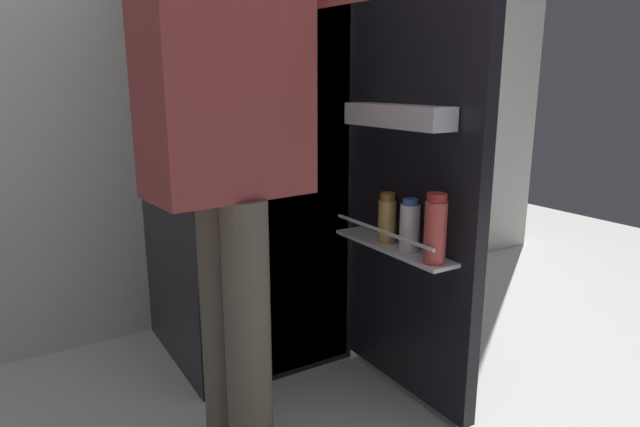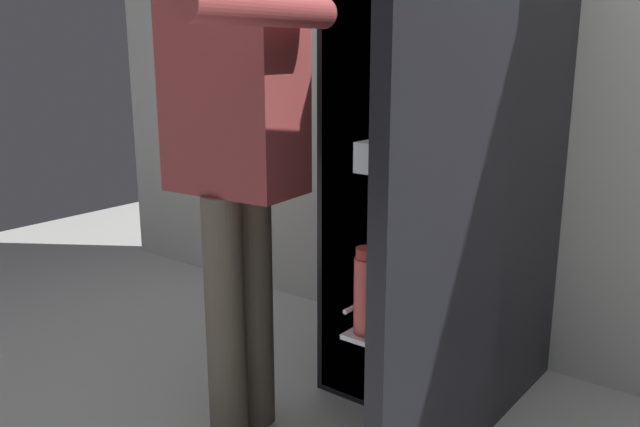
{
  "view_description": "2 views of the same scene",
  "coord_description": "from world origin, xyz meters",
  "views": [
    {
      "loc": [
        -0.84,
        -1.38,
        1.08
      ],
      "look_at": [
        0.0,
        -0.01,
        0.69
      ],
      "focal_mm": 30.63,
      "sensor_mm": 36.0,
      "label": 1
    },
    {
      "loc": [
        1.06,
        -1.48,
        1.22
      ],
      "look_at": [
        -0.09,
        -0.01,
        0.74
      ],
      "focal_mm": 37.27,
      "sensor_mm": 36.0,
      "label": 2
    }
  ],
  "objects": [
    {
      "name": "ground_plane",
      "position": [
        0.0,
        0.0,
        0.0
      ],
      "size": [
        6.59,
        6.59,
        0.0
      ],
      "primitive_type": "plane",
      "color": "silver"
    },
    {
      "name": "kitchen_wall",
      "position": [
        0.0,
        0.96,
        1.33
      ],
      "size": [
        4.4,
        0.1,
        2.67
      ],
      "primitive_type": "cube",
      "color": "silver",
      "rests_on": "ground_plane"
    },
    {
      "name": "refrigerator",
      "position": [
        0.02,
        0.53,
        0.82
      ],
      "size": [
        0.67,
        1.27,
        1.63
      ],
      "color": "black",
      "rests_on": "ground_plane"
    },
    {
      "name": "person",
      "position": [
        -0.32,
        -0.11,
        0.95
      ],
      "size": [
        0.55,
        0.67,
        1.6
      ],
      "color": "#665B4C",
      "rests_on": "ground_plane"
    }
  ]
}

